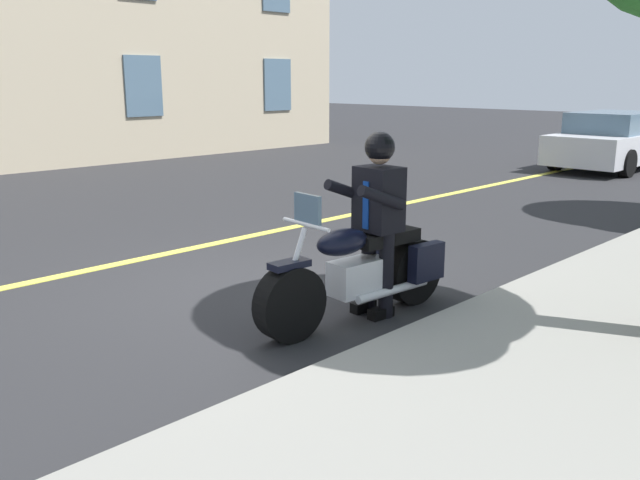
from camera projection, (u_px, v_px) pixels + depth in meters
name	position (u px, v px, depth m)	size (l,w,h in m)	color
ground_plane	(257.00, 291.00, 7.10)	(80.00, 80.00, 0.00)	#28282B
lane_center_stripe	(156.00, 256.00, 8.47)	(60.00, 0.16, 0.01)	#E5DB4C
motorcycle_main	(362.00, 272.00, 6.19)	(2.22, 0.71, 1.26)	black
rider_main	(377.00, 208.00, 6.17)	(0.65, 0.59, 1.74)	black
car_silver	(615.00, 141.00, 16.59)	(4.60, 1.92, 1.40)	silver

